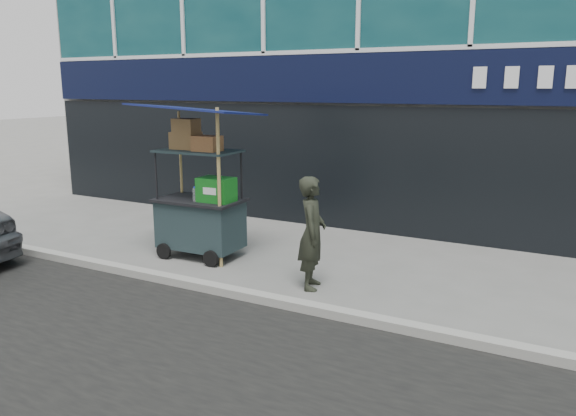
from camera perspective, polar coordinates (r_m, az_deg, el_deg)
The scene contains 4 objects.
ground at distance 7.76m, azimuth -4.19°, elevation -8.60°, with size 80.00×80.00×0.00m, color #63635F.
curb at distance 7.58m, azimuth -5.01°, elevation -8.64°, with size 80.00×0.18×0.12m, color gray.
vendor_cart at distance 9.22m, azimuth -8.87°, elevation 0.36°, with size 1.90×1.37×2.51m.
vendor_man at distance 7.72m, azimuth 2.47°, elevation -2.55°, with size 0.57×0.38×1.57m, color black.
Camera 1 is at (3.92, -6.10, 2.76)m, focal length 35.00 mm.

